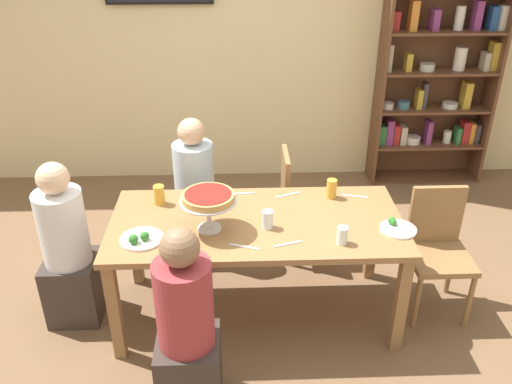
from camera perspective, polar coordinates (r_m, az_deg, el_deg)
The scene contains 21 objects.
ground_plane at distance 3.81m, azimuth 0.06°, elevation -12.56°, with size 12.00×12.00×0.00m, color brown.
rear_partition at distance 5.19m, azimuth -0.92°, elevation 16.24°, with size 8.00×0.12×2.80m, color beige.
dining_table at distance 3.42m, azimuth 0.06°, elevation -4.27°, with size 1.85×0.86×0.74m.
bookshelf at distance 5.41m, azimuth 18.85°, elevation 12.34°, with size 1.11×0.30×2.21m.
diner_near_left at distance 2.95m, azimuth -7.38°, elevation -14.87°, with size 0.34×0.34×1.15m.
diner_head_west at distance 3.70m, azimuth -19.36°, elevation -6.34°, with size 0.34×0.34×1.15m.
diner_far_left at distance 4.14m, azimuth -6.48°, elevation -0.78°, with size 0.34×0.34×1.15m.
chair_head_east at distance 3.79m, azimuth 18.76°, elevation -5.38°, with size 0.40×0.40×0.87m.
chair_far_right at distance 4.15m, azimuth 4.59°, elevation -0.74°, with size 0.40×0.40×0.87m.
deep_dish_pizza_stand at distance 3.19m, azimuth -5.12°, elevation -0.81°, with size 0.35×0.35×0.25m.
salad_plate_near_diner at distance 3.39m, azimuth 14.78°, elevation -3.67°, with size 0.22×0.22×0.06m.
salad_plate_far_diner at distance 3.24m, azimuth -12.17°, elevation -4.87°, with size 0.26×0.26×0.07m.
beer_glass_amber_tall at distance 3.58m, azimuth -10.27°, elevation -0.31°, with size 0.07×0.07×0.13m, color gold.
beer_glass_amber_short at distance 3.64m, azimuth 8.05°, elevation 0.36°, with size 0.07×0.07×0.13m, color gold.
water_glass_clear_near at distance 3.27m, azimuth 1.25°, elevation -2.93°, with size 0.07×0.07×0.12m, color white.
water_glass_clear_far at distance 3.17m, azimuth 9.17°, elevation -4.58°, with size 0.06×0.06×0.11m, color white.
cutlery_fork_near at distance 3.15m, azimuth 3.40°, elevation -5.55°, with size 0.18×0.02×0.01m, color silver.
cutlery_knife_near at distance 3.13m, azimuth -1.22°, elevation -5.85°, with size 0.18×0.02×0.01m, color silver.
cutlery_fork_far at distance 3.68m, azimuth -1.48°, elevation -0.16°, with size 0.18×0.02×0.01m, color silver.
cutlery_knife_far at distance 3.66m, azimuth 3.36°, elevation -0.31°, with size 0.18×0.02×0.01m, color silver.
cutlery_spare_fork at distance 3.70m, azimuth 10.41°, elevation -0.43°, with size 0.18×0.02×0.01m, color silver.
Camera 1 is at (-0.11, -2.87, 2.51)m, focal length 37.55 mm.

